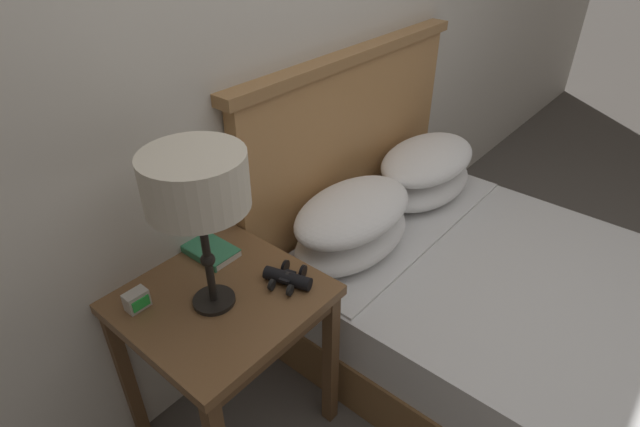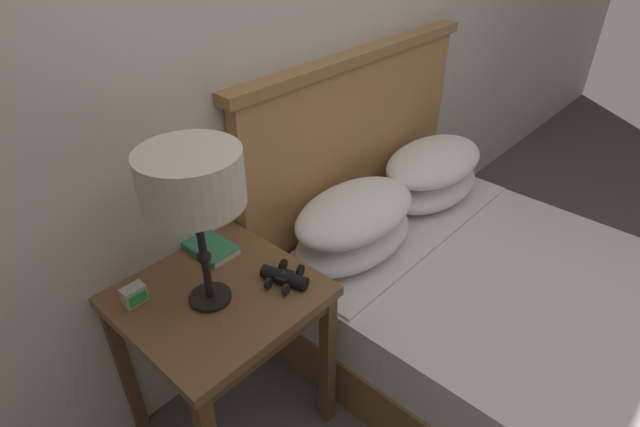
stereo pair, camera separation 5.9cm
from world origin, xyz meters
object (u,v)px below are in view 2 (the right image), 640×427
at_px(bed, 516,313).
at_px(alarm_clock, 134,295).
at_px(table_lamp, 192,182).
at_px(book_on_nightstand, 210,248).
at_px(nightstand, 218,311).
at_px(binoculars_pair, 285,277).

distance_m(bed, alarm_clock, 1.47).
height_order(bed, alarm_clock, bed).
distance_m(table_lamp, alarm_clock, 0.45).
bearing_deg(alarm_clock, bed, -33.50).
bearing_deg(book_on_nightstand, nightstand, -123.28).
xyz_separation_m(binoculars_pair, alarm_clock, (-0.37, 0.27, 0.01)).
xyz_separation_m(nightstand, binoculars_pair, (0.18, -0.14, 0.11)).
bearing_deg(book_on_nightstand, alarm_clock, -172.94).
xyz_separation_m(bed, alarm_clock, (-1.18, 0.78, 0.42)).
xyz_separation_m(nightstand, alarm_clock, (-0.20, 0.14, 0.12)).
bearing_deg(binoculars_pair, bed, -32.26).
distance_m(book_on_nightstand, alarm_clock, 0.32).
bearing_deg(table_lamp, binoculars_pair, -28.83).
xyz_separation_m(nightstand, bed, (0.98, -0.64, -0.30)).
height_order(nightstand, table_lamp, table_lamp).
distance_m(nightstand, book_on_nightstand, 0.23).
bearing_deg(binoculars_pair, alarm_clock, 143.97).
bearing_deg(nightstand, book_on_nightstand, 56.72).
distance_m(nightstand, bed, 1.21).
bearing_deg(alarm_clock, binoculars_pair, -36.03).
xyz_separation_m(nightstand, book_on_nightstand, (0.11, 0.17, 0.10)).
distance_m(nightstand, binoculars_pair, 0.25).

